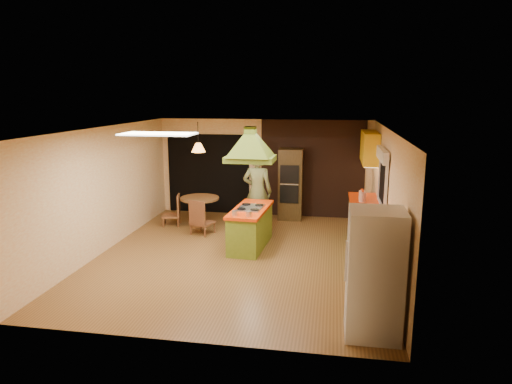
% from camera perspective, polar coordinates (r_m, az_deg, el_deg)
% --- Properties ---
extents(ground, '(6.50, 6.50, 0.00)m').
position_cam_1_polar(ground, '(9.10, -2.10, -7.96)').
color(ground, brown).
rests_on(ground, ground).
extents(room_walls, '(5.50, 6.50, 6.50)m').
position_cam_1_polar(room_walls, '(8.75, -2.16, -0.26)').
color(room_walls, '#FFE5B6').
rests_on(room_walls, ground).
extents(ceiling_plane, '(6.50, 6.50, 0.00)m').
position_cam_1_polar(ceiling_plane, '(8.57, -2.23, 7.93)').
color(ceiling_plane, silver).
rests_on(ceiling_plane, room_walls).
extents(brick_panel, '(2.64, 0.03, 2.50)m').
position_cam_1_polar(brick_panel, '(11.76, 7.06, 2.86)').
color(brick_panel, '#381E14').
rests_on(brick_panel, ground).
extents(nook_opening, '(2.20, 0.03, 2.10)m').
position_cam_1_polar(nook_opening, '(12.22, -5.96, 2.29)').
color(nook_opening, black).
rests_on(nook_opening, ground).
extents(right_counter, '(0.62, 3.05, 0.92)m').
position_cam_1_polar(right_counter, '(9.38, 13.52, -4.72)').
color(right_counter, olive).
rests_on(right_counter, ground).
extents(upper_cabinets, '(0.34, 1.40, 0.70)m').
position_cam_1_polar(upper_cabinets, '(10.66, 14.02, 5.44)').
color(upper_cabinets, yellow).
rests_on(upper_cabinets, room_walls).
extents(window_right, '(0.12, 1.35, 1.06)m').
position_cam_1_polar(window_right, '(8.92, 15.60, 2.94)').
color(window_right, black).
rests_on(window_right, room_walls).
extents(fluor_panel, '(1.20, 0.60, 0.03)m').
position_cam_1_polar(fluor_panel, '(7.74, -12.14, 7.11)').
color(fluor_panel, white).
rests_on(fluor_panel, ceiling_plane).
extents(kitchen_island, '(0.76, 1.68, 0.84)m').
position_cam_1_polar(kitchen_island, '(9.51, -0.70, -4.40)').
color(kitchen_island, olive).
rests_on(kitchen_island, ground).
extents(range_hood, '(0.99, 0.71, 0.79)m').
position_cam_1_polar(range_hood, '(9.15, -0.73, 6.65)').
color(range_hood, '#576C1B').
rests_on(range_hood, ceiling_plane).
extents(man, '(0.69, 0.46, 1.86)m').
position_cam_1_polar(man, '(10.51, 0.17, 0.06)').
color(man, brown).
rests_on(man, ground).
extents(refrigerator, '(0.71, 0.67, 1.71)m').
position_cam_1_polar(refrigerator, '(6.18, 14.59, -9.87)').
color(refrigerator, silver).
rests_on(refrigerator, ground).
extents(wall_oven, '(0.61, 0.62, 1.80)m').
position_cam_1_polar(wall_oven, '(11.58, 4.32, 1.01)').
color(wall_oven, '#4A3417').
rests_on(wall_oven, ground).
extents(dining_table, '(0.93, 0.93, 0.70)m').
position_cam_1_polar(dining_table, '(11.08, -7.02, -1.73)').
color(dining_table, brown).
rests_on(dining_table, ground).
extents(chair_left, '(0.50, 0.50, 0.76)m').
position_cam_1_polar(chair_left, '(11.23, -10.58, -2.23)').
color(chair_left, brown).
rests_on(chair_left, ground).
extents(chair_near, '(0.57, 0.57, 0.82)m').
position_cam_1_polar(chair_near, '(10.43, -6.71, -3.07)').
color(chair_near, brown).
rests_on(chair_near, ground).
extents(pendant_lamp, '(0.42, 0.42, 0.21)m').
position_cam_1_polar(pendant_lamp, '(10.83, -7.22, 5.53)').
color(pendant_lamp, '#FF9E3F').
rests_on(pendant_lamp, ceiling_plane).
extents(canister_large, '(0.17, 0.17, 0.21)m').
position_cam_1_polar(canister_large, '(9.78, 13.19, -0.61)').
color(canister_large, beige).
rests_on(canister_large, right_counter).
extents(canister_medium, '(0.16, 0.16, 0.19)m').
position_cam_1_polar(canister_medium, '(10.00, 13.11, -0.37)').
color(canister_medium, beige).
rests_on(canister_medium, right_counter).
extents(canister_small, '(0.14, 0.14, 0.16)m').
position_cam_1_polar(canister_small, '(10.14, 13.06, -0.29)').
color(canister_small, beige).
rests_on(canister_small, right_counter).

